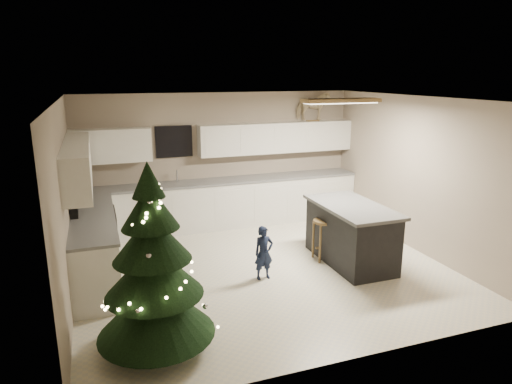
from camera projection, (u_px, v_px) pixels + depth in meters
ground_plane at (264, 268)px, 7.12m from camera, size 5.50×5.50×0.00m
room_shell at (265, 158)px, 6.68m from camera, size 5.52×5.02×2.61m
cabinetry at (184, 200)px, 8.13m from camera, size 5.50×3.20×2.00m
island at (351, 234)px, 7.26m from camera, size 0.90×1.70×0.95m
bar_stool at (324, 230)px, 7.35m from camera, size 0.35×0.35×0.67m
christmas_tree at (154, 276)px, 4.84m from camera, size 1.32×1.28×2.11m
toddler at (264, 253)px, 6.68m from camera, size 0.31×0.21×0.81m
rocking_horse at (313, 106)px, 9.29m from camera, size 0.68×0.34×0.59m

